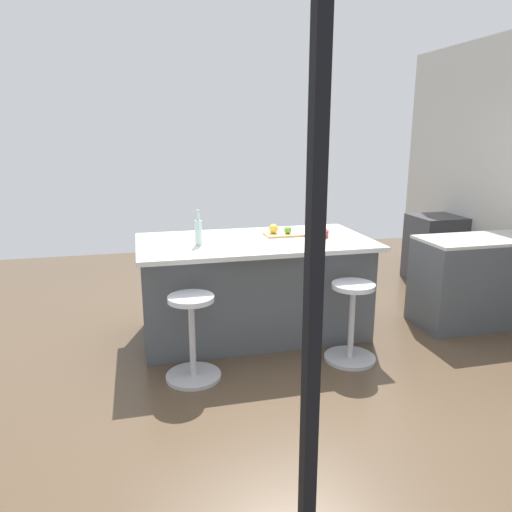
% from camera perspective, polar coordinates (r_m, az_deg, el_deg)
% --- Properties ---
extents(ground_plane, '(7.76, 7.76, 0.00)m').
position_cam_1_polar(ground_plane, '(4.62, 1.27, -10.01)').
color(ground_plane, brown).
extents(window_panel_rear, '(5.97, 0.12, 2.98)m').
position_cam_1_polar(window_panel_rear, '(1.95, 22.04, -9.09)').
color(window_panel_rear, beige).
rests_on(window_panel_rear, ground_plane).
extents(oven_range, '(0.60, 0.61, 0.86)m').
position_cam_1_polar(oven_range, '(6.75, 20.26, 0.82)').
color(oven_range, '#38383D').
rests_on(oven_range, ground_plane).
extents(kitchen_island, '(2.13, 1.15, 0.94)m').
position_cam_1_polar(kitchen_island, '(4.63, -0.29, -3.62)').
color(kitchen_island, '#4C5156').
rests_on(kitchen_island, ground_plane).
extents(stool_by_window, '(0.44, 0.44, 0.69)m').
position_cam_1_polar(stool_by_window, '(4.22, 11.16, -7.90)').
color(stool_by_window, '#B7B7BC').
rests_on(stool_by_window, ground_plane).
extents(stool_middle, '(0.44, 0.44, 0.69)m').
position_cam_1_polar(stool_middle, '(3.88, -7.50, -9.78)').
color(stool_middle, '#B7B7BC').
rests_on(stool_middle, ground_plane).
extents(cutting_board, '(0.36, 0.24, 0.02)m').
position_cam_1_polar(cutting_board, '(4.66, 3.26, 2.57)').
color(cutting_board, tan).
rests_on(cutting_board, kitchen_island).
extents(apple_green, '(0.07, 0.07, 0.07)m').
position_cam_1_polar(apple_green, '(4.64, 3.76, 3.07)').
color(apple_green, '#609E2D').
rests_on(apple_green, cutting_board).
extents(apple_yellow, '(0.09, 0.09, 0.09)m').
position_cam_1_polar(apple_yellow, '(4.64, 2.07, 3.22)').
color(apple_yellow, gold).
rests_on(apple_yellow, cutting_board).
extents(water_bottle, '(0.06, 0.06, 0.31)m').
position_cam_1_polar(water_bottle, '(4.24, -6.80, 2.87)').
color(water_bottle, silver).
rests_on(water_bottle, kitchen_island).
extents(fruit_bowl, '(0.21, 0.21, 0.07)m').
position_cam_1_polar(fruit_bowl, '(4.61, 7.23, 2.72)').
color(fruit_bowl, '#993833').
rests_on(fruit_bowl, kitchen_island).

